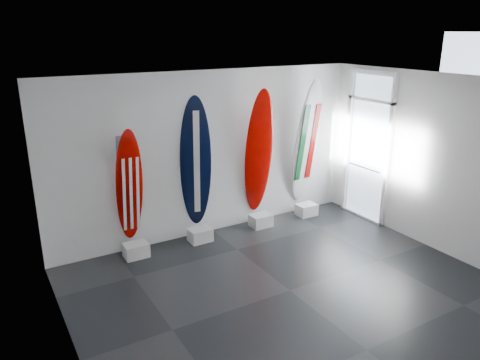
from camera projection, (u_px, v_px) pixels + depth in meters
floor at (290, 290)px, 6.78m from camera, size 6.00×6.00×0.00m
ceiling at (298, 83)px, 5.85m from camera, size 6.00×6.00×0.00m
wall_back at (210, 154)px, 8.37m from camera, size 6.00×0.00×6.00m
wall_front at (456, 274)px, 4.27m from camera, size 6.00×0.00×6.00m
wall_left at (65, 244)px, 4.87m from camera, size 0.00×5.00×5.00m
wall_right at (437, 164)px, 7.77m from camera, size 0.00×5.00×5.00m
display_block_usa at (136, 250)px, 7.76m from camera, size 0.40×0.30×0.24m
surfboard_usa at (129, 186)px, 7.50m from camera, size 0.46×0.41×1.98m
display_block_navy at (200, 235)px, 8.34m from camera, size 0.40×0.30×0.24m
surfboard_navy at (196, 163)px, 8.01m from camera, size 0.65×0.56×2.41m
display_block_swiss at (261, 220)px, 8.97m from camera, size 0.40×0.30×0.24m
surfboard_swiss at (259, 153)px, 8.64m from camera, size 0.61×0.51×2.44m
display_block_italy at (306, 210)px, 9.51m from camera, size 0.40×0.30×0.24m
surfboard_italy at (306, 143)px, 9.16m from camera, size 0.62×0.53×2.56m
wall_outlet at (78, 242)px, 7.52m from camera, size 0.09×0.02×0.13m
glass_door at (368, 149)px, 9.05m from camera, size 0.12×1.16×2.85m
balcony at (409, 183)px, 9.98m from camera, size 2.80×2.20×1.20m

